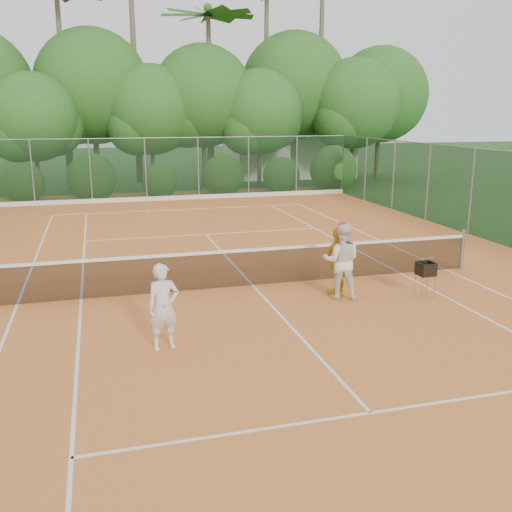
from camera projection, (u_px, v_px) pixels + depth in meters
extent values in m
plane|color=#1E4518|center=(253.00, 287.00, 14.17)|extent=(120.00, 120.00, 0.00)
cube|color=orange|center=(253.00, 286.00, 14.17)|extent=(18.00, 36.00, 0.02)
cube|color=beige|center=(288.00, 153.00, 38.56)|extent=(8.00, 5.00, 3.00)
cylinder|color=gray|center=(462.00, 250.00, 15.58)|extent=(0.10, 0.10, 1.10)
cube|color=black|center=(253.00, 268.00, 14.05)|extent=(11.87, 0.03, 0.86)
cube|color=white|center=(253.00, 250.00, 13.94)|extent=(11.87, 0.04, 0.07)
imported|color=silver|center=(163.00, 307.00, 10.25)|extent=(0.62, 0.45, 1.59)
imported|color=white|center=(341.00, 261.00, 13.06)|extent=(1.06, 0.96, 1.77)
ellipsoid|color=red|center=(343.00, 225.00, 12.86)|extent=(0.22, 0.22, 0.14)
imported|color=gold|center=(337.00, 261.00, 13.30)|extent=(0.49, 0.99, 1.63)
cylinder|color=gray|center=(422.00, 288.00, 13.10)|extent=(0.02, 0.02, 0.52)
cylinder|color=gray|center=(427.00, 283.00, 13.49)|extent=(0.02, 0.02, 0.52)
cube|color=black|center=(426.00, 269.00, 13.20)|extent=(0.36, 0.36, 0.30)
sphere|color=#B3CD2F|center=(121.00, 214.00, 24.01)|extent=(0.07, 0.07, 0.07)
sphere|color=#D1E535|center=(148.00, 213.00, 24.25)|extent=(0.07, 0.07, 0.07)
sphere|color=#C8EC37|center=(264.00, 210.00, 25.01)|extent=(0.07, 0.07, 0.07)
cube|color=white|center=(183.00, 209.00, 25.27)|extent=(11.03, 0.06, 0.01)
cube|color=white|center=(17.00, 305.00, 12.74)|extent=(0.06, 23.77, 0.01)
cube|color=white|center=(446.00, 270.00, 15.59)|extent=(0.06, 23.77, 0.01)
cube|color=white|center=(81.00, 300.00, 13.10)|extent=(0.06, 23.77, 0.01)
cube|color=white|center=(401.00, 274.00, 15.24)|extent=(0.06, 23.77, 0.01)
cube|color=white|center=(206.00, 234.00, 20.14)|extent=(8.23, 0.06, 0.01)
cube|color=white|center=(370.00, 413.00, 8.19)|extent=(8.23, 0.06, 0.01)
cube|color=white|center=(253.00, 286.00, 14.17)|extent=(0.06, 12.80, 0.01)
cube|color=#19381E|center=(172.00, 169.00, 27.81)|extent=(18.00, 0.02, 3.00)
cylinder|color=gray|center=(342.00, 165.00, 30.15)|extent=(0.07, 0.07, 3.00)
cylinder|color=gray|center=(342.00, 165.00, 30.15)|extent=(0.07, 0.07, 3.00)
cylinder|color=brown|center=(37.00, 164.00, 29.37)|extent=(0.22, 0.22, 3.20)
sphere|color=#2C5E1F|center=(33.00, 117.00, 28.79)|extent=(4.48, 4.48, 4.48)
cylinder|color=brown|center=(96.00, 148.00, 32.32)|extent=(0.31, 0.31, 4.50)
sphere|color=#2C5E1F|center=(92.00, 87.00, 31.51)|extent=(6.30, 6.30, 6.30)
cylinder|color=brown|center=(153.00, 158.00, 31.82)|extent=(0.24, 0.24, 3.50)
sphere|color=#2C5E1F|center=(151.00, 110.00, 31.19)|extent=(4.90, 4.90, 4.90)
cylinder|color=brown|center=(204.00, 151.00, 33.00)|extent=(0.28, 0.28, 4.10)
sphere|color=#2C5E1F|center=(203.00, 96.00, 32.25)|extent=(5.74, 5.74, 5.74)
cylinder|color=brown|center=(259.00, 157.00, 32.74)|extent=(0.23, 0.23, 3.40)
sphere|color=#2C5E1F|center=(259.00, 112.00, 32.13)|extent=(4.76, 4.76, 4.76)
cylinder|color=brown|center=(293.00, 143.00, 35.89)|extent=(0.32, 0.32, 4.65)
sphere|color=#2C5E1F|center=(294.00, 86.00, 35.05)|extent=(6.51, 6.51, 6.51)
cylinder|color=brown|center=(352.00, 151.00, 34.63)|extent=(0.26, 0.26, 3.80)
sphere|color=#2C5E1F|center=(354.00, 103.00, 33.94)|extent=(5.32, 5.32, 5.32)
cylinder|color=brown|center=(377.00, 145.00, 36.72)|extent=(0.29, 0.29, 4.25)
sphere|color=#2C5E1F|center=(380.00, 95.00, 35.94)|extent=(5.95, 5.95, 5.95)
cone|color=brown|center=(64.00, 88.00, 31.14)|extent=(0.44, 0.44, 11.00)
cone|color=brown|center=(134.00, 55.00, 33.55)|extent=(0.44, 0.44, 15.00)
cone|color=brown|center=(210.00, 98.00, 32.87)|extent=(0.44, 0.44, 10.00)
sphere|color=#2C5E1F|center=(208.00, 8.00, 31.68)|extent=(0.50, 0.50, 0.50)
cone|color=brown|center=(266.00, 83.00, 35.53)|extent=(0.44, 0.44, 12.00)
cone|color=brown|center=(321.00, 68.00, 37.26)|extent=(0.44, 0.44, 14.00)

